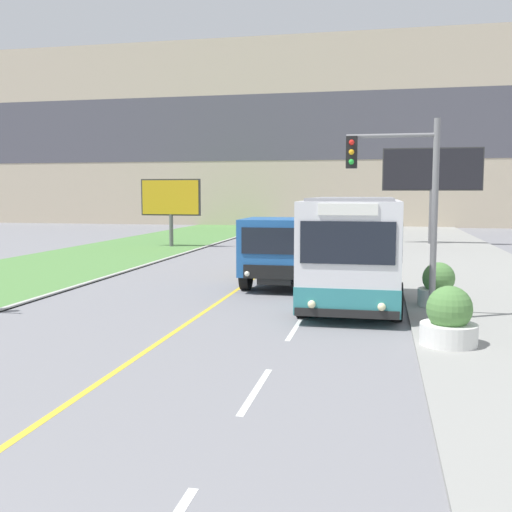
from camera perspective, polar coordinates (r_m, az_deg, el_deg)
apartment_block_background at (r=62.96m, az=7.58°, el=11.39°), size 80.00×8.04×18.38m
city_bus at (r=17.14m, az=9.15°, el=0.31°), size 2.72×5.43×3.15m
dump_truck at (r=21.06m, az=2.72°, el=0.45°), size 2.57×6.74×2.42m
car_distant at (r=41.22m, az=10.72°, el=2.34°), size 1.80×4.30×1.45m
traffic_light_mast at (r=15.48m, az=14.07°, el=5.83°), size 2.28×0.32×5.10m
billboard_large at (r=39.31m, az=16.43°, el=7.70°), size 6.10×0.24×6.07m
billboard_small at (r=36.70m, az=-8.12°, el=5.37°), size 3.72×0.24×4.11m
planter_round_near at (r=13.33m, az=17.91°, el=-5.76°), size 1.20×1.20×1.26m
planter_round_second at (r=17.74m, az=16.98°, el=-2.84°), size 1.13×1.13×1.25m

